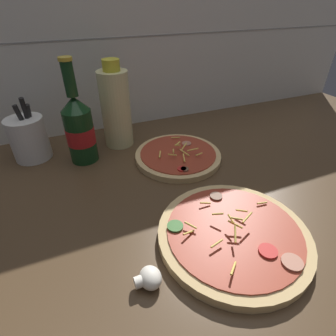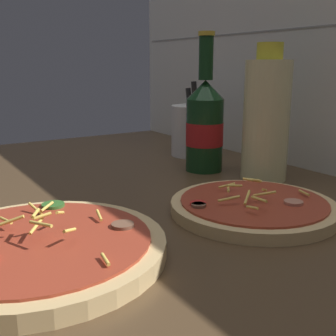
{
  "view_description": "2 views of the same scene",
  "coord_description": "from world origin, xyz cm",
  "px_view_note": "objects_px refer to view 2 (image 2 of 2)",
  "views": [
    {
      "loc": [
        -31.25,
        -38.4,
        40.98
      ],
      "look_at": [
        -11.66,
        9.17,
        6.29
      ],
      "focal_mm": 28.0,
      "sensor_mm": 36.0,
      "label": 1
    },
    {
      "loc": [
        35.88,
        -23.31,
        22.98
      ],
      "look_at": [
        -15.33,
        9.86,
        8.03
      ],
      "focal_mm": 45.0,
      "sensor_mm": 36.0,
      "label": 2
    }
  ],
  "objects_px": {
    "pizza_near": "(38,248)",
    "pizza_far": "(253,206)",
    "oil_bottle": "(266,118)",
    "beer_bottle": "(205,124)",
    "utensil_crock": "(192,130)"
  },
  "relations": [
    {
      "from": "pizza_near",
      "to": "beer_bottle",
      "type": "distance_m",
      "value": 0.46
    },
    {
      "from": "beer_bottle",
      "to": "oil_bottle",
      "type": "xyz_separation_m",
      "value": [
        0.11,
        0.05,
        0.02
      ]
    },
    {
      "from": "pizza_far",
      "to": "beer_bottle",
      "type": "distance_m",
      "value": 0.27
    },
    {
      "from": "beer_bottle",
      "to": "utensil_crock",
      "type": "bearing_deg",
      "value": 153.48
    },
    {
      "from": "pizza_near",
      "to": "pizza_far",
      "type": "xyz_separation_m",
      "value": [
        0.02,
        0.3,
        -0.0
      ]
    },
    {
      "from": "pizza_near",
      "to": "beer_bottle",
      "type": "relative_size",
      "value": 1.05
    },
    {
      "from": "pizza_near",
      "to": "utensil_crock",
      "type": "xyz_separation_m",
      "value": [
        -0.35,
        0.46,
        0.05
      ]
    },
    {
      "from": "pizza_far",
      "to": "oil_bottle",
      "type": "distance_m",
      "value": 0.22
    },
    {
      "from": "pizza_near",
      "to": "pizza_far",
      "type": "distance_m",
      "value": 0.3
    },
    {
      "from": "pizza_far",
      "to": "utensil_crock",
      "type": "relative_size",
      "value": 1.38
    },
    {
      "from": "beer_bottle",
      "to": "pizza_near",
      "type": "bearing_deg",
      "value": -61.29
    },
    {
      "from": "pizza_near",
      "to": "beer_bottle",
      "type": "bearing_deg",
      "value": 118.71
    },
    {
      "from": "oil_bottle",
      "to": "utensil_crock",
      "type": "bearing_deg",
      "value": 177.38
    },
    {
      "from": "pizza_far",
      "to": "utensil_crock",
      "type": "height_order",
      "value": "utensil_crock"
    },
    {
      "from": "oil_bottle",
      "to": "pizza_far",
      "type": "bearing_deg",
      "value": -49.44
    }
  ]
}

